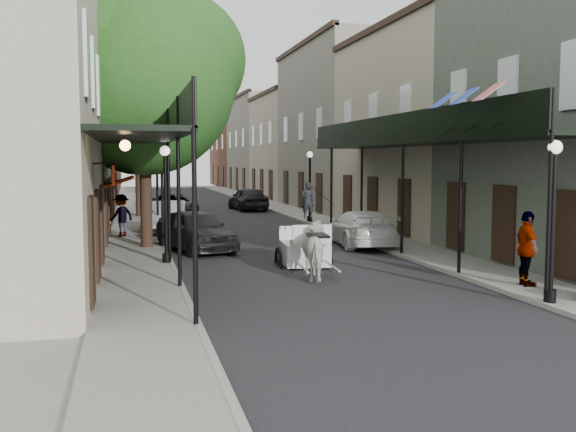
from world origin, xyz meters
TOP-DOWN VIEW (x-y plane):
  - ground at (0.00, 0.00)m, footprint 140.00×140.00m
  - road at (0.00, 20.00)m, footprint 8.00×90.00m
  - sidewalk_left at (-5.00, 20.00)m, footprint 2.20×90.00m
  - sidewalk_right at (5.00, 20.00)m, footprint 2.20×90.00m
  - building_row_left at (-8.60, 30.00)m, footprint 5.00×80.00m
  - building_row_right at (8.60, 30.00)m, footprint 5.00×80.00m
  - gallery_left at (-4.79, 6.98)m, footprint 2.20×18.05m
  - gallery_right at (4.79, 6.98)m, footprint 2.20×18.05m
  - tree_near at (-4.20, 10.18)m, footprint 7.31×6.80m
  - tree_far at (-4.25, 24.18)m, footprint 6.45×6.00m
  - lamppost_right_near at (4.10, -2.00)m, footprint 0.32×0.32m
  - lamppost_left at (-4.10, 6.00)m, footprint 0.32×0.32m
  - lamppost_right_far at (4.10, 18.00)m, footprint 0.32×0.32m
  - horse at (-0.02, 2.77)m, footprint 1.04×1.99m
  - carriage at (0.19, 5.29)m, footprint 1.81×2.50m
  - pedestrian_walking at (-3.03, 12.47)m, footprint 0.94×0.80m
  - pedestrian_sidewalk_left at (-5.55, 13.61)m, footprint 1.34×1.24m
  - pedestrian_sidewalk_right at (4.73, -0.17)m, footprint 0.68×1.21m
  - car_left_near at (-2.84, 9.27)m, footprint 3.09×4.89m
  - car_left_mid at (-3.60, 15.48)m, footprint 1.70×4.51m
  - car_left_far at (-2.60, 24.00)m, footprint 2.76×5.21m
  - car_right_near at (3.60, 9.00)m, footprint 2.45×5.05m
  - car_right_far at (2.60, 27.85)m, footprint 2.29×4.81m

SIDE VIEW (x-z plane):
  - ground at x=0.00m, z-range 0.00..0.00m
  - road at x=0.00m, z-range 0.00..0.01m
  - sidewalk_left at x=-5.00m, z-range 0.00..0.12m
  - sidewalk_right at x=5.00m, z-range 0.00..0.12m
  - car_left_far at x=-2.60m, z-range 0.00..1.40m
  - car_right_near at x=3.60m, z-range 0.00..1.42m
  - car_left_mid at x=-3.60m, z-range 0.00..1.47m
  - car_left_near at x=-2.84m, z-range 0.00..1.55m
  - car_right_far at x=2.60m, z-range 0.00..1.59m
  - horse at x=-0.02m, z-range 0.00..1.62m
  - pedestrian_walking at x=-3.03m, z-range 0.00..1.70m
  - pedestrian_sidewalk_left at x=-5.55m, z-range 0.12..1.93m
  - carriage at x=0.19m, z-range -0.30..2.41m
  - pedestrian_sidewalk_right at x=4.73m, z-range 0.12..2.07m
  - lamppost_right_near at x=4.10m, z-range 0.19..3.90m
  - lamppost_left at x=-4.10m, z-range 0.19..3.90m
  - lamppost_right_far at x=4.10m, z-range 0.19..3.90m
  - gallery_left at x=-4.79m, z-range 1.61..6.49m
  - gallery_right at x=4.79m, z-range 1.61..6.49m
  - building_row_left at x=-8.60m, z-range 0.00..10.50m
  - building_row_right at x=8.60m, z-range 0.00..10.50m
  - tree_far at x=-4.25m, z-range 1.53..10.14m
  - tree_near at x=-4.20m, z-range 1.67..11.30m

